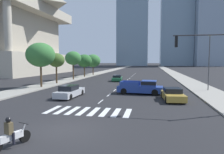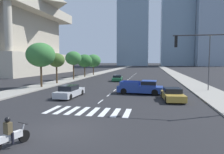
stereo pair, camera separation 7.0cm
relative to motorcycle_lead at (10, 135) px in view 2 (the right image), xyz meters
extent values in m
plane|color=#232326|center=(1.49, 2.80, -0.58)|extent=(800.00, 800.00, 0.00)
cube|color=gray|center=(13.64, 32.80, -0.51)|extent=(4.00, 260.00, 0.15)
cube|color=gray|center=(-10.66, 32.80, -0.51)|extent=(4.00, 260.00, 0.15)
cube|color=silver|center=(-1.66, 7.31, -0.58)|extent=(0.45, 2.81, 0.01)
cube|color=silver|center=(-0.76, 7.31, -0.58)|extent=(0.45, 2.81, 0.01)
cube|color=silver|center=(0.14, 7.31, -0.58)|extent=(0.45, 2.81, 0.01)
cube|color=silver|center=(1.04, 7.31, -0.58)|extent=(0.45, 2.81, 0.01)
cube|color=silver|center=(1.94, 7.31, -0.58)|extent=(0.45, 2.81, 0.01)
cube|color=silver|center=(2.84, 7.31, -0.58)|extent=(0.45, 2.81, 0.01)
cube|color=silver|center=(3.74, 7.31, -0.58)|extent=(0.45, 2.81, 0.01)
cube|color=silver|center=(4.64, 7.31, -0.58)|extent=(0.45, 2.81, 0.01)
cube|color=silver|center=(1.49, 11.31, -0.58)|extent=(0.14, 2.00, 0.01)
cube|color=silver|center=(1.49, 15.31, -0.58)|extent=(0.14, 2.00, 0.01)
cube|color=silver|center=(1.49, 19.31, -0.58)|extent=(0.14, 2.00, 0.01)
cube|color=silver|center=(1.49, 23.31, -0.58)|extent=(0.14, 2.00, 0.01)
cube|color=silver|center=(1.49, 27.31, -0.58)|extent=(0.14, 2.00, 0.01)
cube|color=silver|center=(1.49, 31.31, -0.58)|extent=(0.14, 2.00, 0.01)
cube|color=silver|center=(1.49, 35.31, -0.58)|extent=(0.14, 2.00, 0.01)
cube|color=silver|center=(1.49, 39.31, -0.58)|extent=(0.14, 2.00, 0.01)
cube|color=silver|center=(1.49, 43.31, -0.58)|extent=(0.14, 2.00, 0.01)
cube|color=silver|center=(1.49, 47.31, -0.58)|extent=(0.14, 2.00, 0.01)
cube|color=silver|center=(1.49, 51.31, -0.58)|extent=(0.14, 2.00, 0.01)
cube|color=silver|center=(1.49, 55.31, -0.58)|extent=(0.14, 2.00, 0.01)
cube|color=silver|center=(1.49, 59.31, -0.58)|extent=(0.14, 2.00, 0.01)
cylinder|color=black|center=(0.24, 0.72, -0.28)|extent=(0.30, 0.61, 0.60)
cube|color=silver|center=(0.01, 0.02, -0.06)|extent=(0.58, 1.19, 0.32)
cylinder|color=#B2B2B7|center=(0.21, 0.62, 0.02)|extent=(0.16, 0.32, 0.67)
cylinder|color=black|center=(0.22, 0.67, 0.39)|extent=(0.68, 0.25, 0.04)
cube|color=brown|center=(-0.03, -0.08, 0.37)|extent=(0.42, 0.34, 0.55)
sphere|color=black|center=(-0.03, -0.08, 0.78)|extent=(0.26, 0.26, 0.26)
cylinder|color=black|center=(-0.17, 0.07, -0.11)|extent=(0.15, 0.15, 0.55)
cylinder|color=black|center=(0.18, -0.04, -0.11)|extent=(0.15, 0.15, 0.55)
cube|color=navy|center=(5.10, 16.88, 0.01)|extent=(5.58, 2.43, 0.75)
cube|color=navy|center=(6.18, 16.80, 0.74)|extent=(1.88, 2.00, 0.70)
cube|color=black|center=(6.18, 16.80, 0.82)|extent=(1.90, 2.04, 0.39)
cube|color=navy|center=(3.97, 17.94, 0.66)|extent=(2.29, 0.25, 0.55)
cube|color=navy|center=(3.83, 16.00, 0.66)|extent=(2.29, 0.25, 0.55)
cube|color=navy|center=(2.76, 17.06, 0.66)|extent=(0.23, 1.95, 0.55)
cylinder|color=black|center=(7.01, 17.65, -0.20)|extent=(0.78, 0.32, 0.76)
cylinder|color=black|center=(6.87, 15.83, -0.20)|extent=(0.78, 0.32, 0.76)
cylinder|color=black|center=(3.32, 17.93, -0.20)|extent=(0.78, 0.32, 0.76)
cylinder|color=black|center=(3.18, 16.11, -0.20)|extent=(0.78, 0.32, 0.76)
cube|color=#1E6038|center=(-0.29, 32.31, -0.14)|extent=(2.11, 4.65, 0.58)
cube|color=black|center=(-0.28, 32.09, 0.40)|extent=(1.73, 2.15, 0.49)
cylinder|color=black|center=(-1.21, 33.80, -0.26)|extent=(0.26, 0.65, 0.64)
cylinder|color=black|center=(0.41, 33.91, -0.26)|extent=(0.26, 0.65, 0.64)
cylinder|color=black|center=(-1.00, 30.72, -0.26)|extent=(0.26, 0.65, 0.64)
cylinder|color=black|center=(0.62, 30.83, -0.26)|extent=(0.26, 0.65, 0.64)
cube|color=#B7BABF|center=(-2.52, 13.11, -0.09)|extent=(1.92, 4.84, 0.67)
cube|color=black|center=(-2.53, 12.87, 0.51)|extent=(1.61, 2.21, 0.54)
cylinder|color=black|center=(-3.23, 14.76, -0.26)|extent=(0.25, 0.65, 0.64)
cylinder|color=black|center=(-1.68, 14.70, -0.26)|extent=(0.25, 0.65, 0.64)
cylinder|color=black|center=(-3.36, 11.52, -0.26)|extent=(0.25, 0.65, 0.64)
cylinder|color=black|center=(-1.81, 11.45, -0.26)|extent=(0.25, 0.65, 0.64)
cube|color=#B28E38|center=(8.63, 13.28, -0.11)|extent=(2.24, 4.47, 0.62)
cube|color=black|center=(8.61, 13.50, 0.44)|extent=(1.81, 2.08, 0.48)
cylinder|color=black|center=(9.60, 11.89, -0.26)|extent=(0.27, 0.66, 0.64)
cylinder|color=black|center=(7.90, 11.74, -0.26)|extent=(0.27, 0.66, 0.64)
cylinder|color=black|center=(9.35, 14.82, -0.26)|extent=(0.27, 0.66, 0.64)
cylinder|color=black|center=(7.65, 14.67, -0.26)|extent=(0.27, 0.66, 0.64)
cylinder|color=#333335|center=(10.40, 8.60, 5.45)|extent=(4.69, 0.10, 0.10)
cube|color=black|center=(8.30, 8.60, 5.00)|extent=(0.20, 0.28, 0.90)
sphere|color=red|center=(8.30, 8.60, 5.30)|extent=(0.18, 0.18, 0.18)
sphere|color=orange|center=(8.30, 8.60, 5.00)|extent=(0.18, 0.18, 0.18)
sphere|color=green|center=(8.30, 8.60, 4.70)|extent=(0.18, 0.18, 0.18)
cylinder|color=#3F3F42|center=(13.94, 20.70, 3.14)|extent=(0.12, 0.12, 7.15)
ellipsoid|color=beige|center=(13.94, 20.70, 6.81)|extent=(0.50, 0.24, 0.20)
cylinder|color=#4C3823|center=(-9.86, 19.73, 1.13)|extent=(0.28, 0.28, 3.12)
ellipsoid|color=#387538|center=(-9.86, 19.73, 4.39)|extent=(4.25, 4.25, 3.61)
cylinder|color=#4C3823|center=(-9.86, 24.84, 1.02)|extent=(0.28, 0.28, 2.91)
ellipsoid|color=#426028|center=(-9.86, 24.84, 3.63)|extent=(2.87, 2.87, 2.44)
cylinder|color=#4C3823|center=(-9.86, 32.68, 1.14)|extent=(0.28, 0.28, 3.15)
ellipsoid|color=#387538|center=(-9.86, 32.68, 4.08)|extent=(3.41, 3.41, 2.90)
cylinder|color=#4C3823|center=(-9.86, 40.07, 0.81)|extent=(0.28, 0.28, 2.48)
ellipsoid|color=#2D662D|center=(-9.86, 40.07, 3.54)|extent=(3.73, 3.73, 3.17)
cylinder|color=#4C3823|center=(-9.86, 47.71, 0.71)|extent=(0.28, 0.28, 2.29)
ellipsoid|color=#387538|center=(-9.86, 47.71, 3.56)|extent=(4.27, 4.27, 3.63)
cube|color=#BCB29E|center=(-40.60, 49.81, 2.57)|extent=(34.31, 34.31, 6.31)
cube|color=#ADA491|center=(-40.60, 49.81, 11.59)|extent=(26.76, 26.76, 11.74)
cylinder|color=#BCB29E|center=(-26.41, 34.21, 11.59)|extent=(1.80, 1.80, 11.74)
cube|color=#BCB29E|center=(-40.60, 49.81, 18.96)|extent=(34.31, 34.31, 3.00)
cube|color=#7A93A8|center=(-9.59, 174.45, 44.17)|extent=(26.19, 24.20, 89.50)
cube|color=#7A93A8|center=(27.63, 178.08, 35.61)|extent=(26.56, 21.10, 72.38)
camera|label=1|loc=(6.36, -8.12, 3.45)|focal=32.48mm
camera|label=2|loc=(6.43, -8.11, 3.45)|focal=32.48mm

